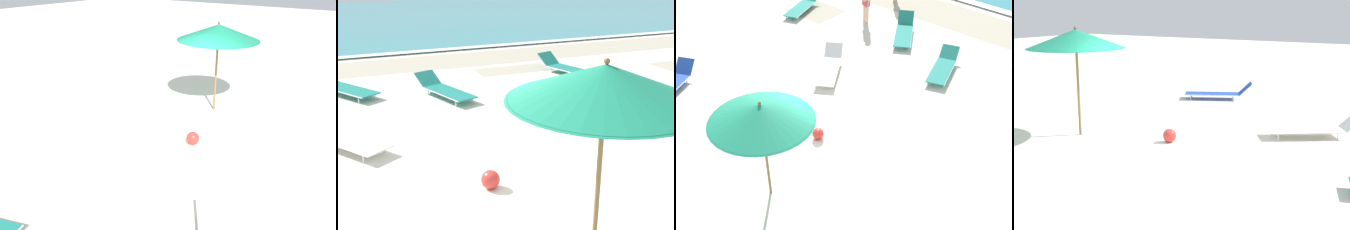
% 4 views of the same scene
% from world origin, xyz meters
% --- Properties ---
extents(ground_plane, '(60.00, 60.00, 0.16)m').
position_xyz_m(ground_plane, '(0.00, 0.01, -0.08)').
color(ground_plane, silver).
extents(beach_umbrella, '(2.25, 2.25, 2.54)m').
position_xyz_m(beach_umbrella, '(0.31, -1.97, 2.25)').
color(beach_umbrella, olive).
rests_on(beach_umbrella, ground_plane).
extents(beach_ball, '(0.31, 0.31, 0.31)m').
position_xyz_m(beach_ball, '(-0.26, 0.19, 0.15)').
color(beach_ball, red).
rests_on(beach_ball, ground_plane).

